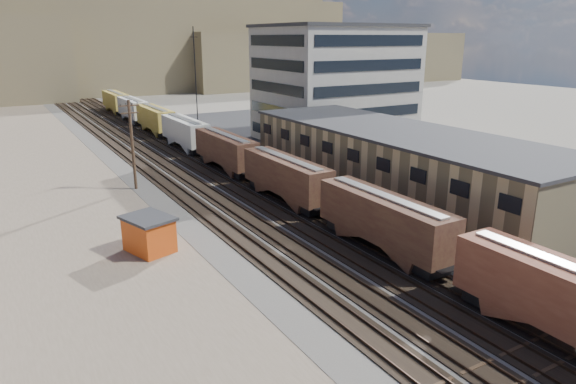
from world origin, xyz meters
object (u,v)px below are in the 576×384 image
utility_pole_north (132,143)px  maintenance_shed (149,234)px  freight_train (204,139)px  parked_car_blue (372,161)px

utility_pole_north → maintenance_shed: size_ratio=2.11×
freight_train → utility_pole_north: 16.19m
utility_pole_north → maintenance_shed: bearing=-101.4°
parked_car_blue → maintenance_shed: bearing=173.2°
freight_train → maintenance_shed: bearing=-119.3°
freight_train → maintenance_shed: (-15.98, -28.47, -1.29)m
freight_train → parked_car_blue: 23.46m
parked_car_blue → freight_train: bearing=110.5°
freight_train → utility_pole_north: bearing=-140.3°
maintenance_shed → parked_car_blue: size_ratio=0.95×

